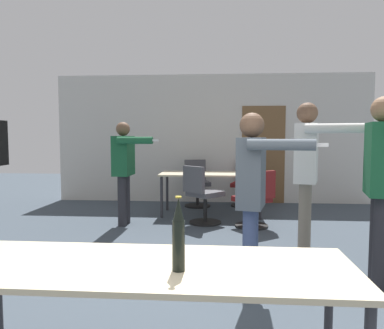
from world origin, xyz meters
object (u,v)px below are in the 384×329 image
object	(u,v)px
person_left_plaid	(384,173)
drink_cup	(239,171)
person_right_polo	(124,164)
office_chair_near_pushed	(245,185)
office_chair_far_right	(202,196)
beer_bottle	(179,236)
person_near_casual	(253,185)
person_center_tall	(307,164)
office_chair_mid_tucked	(197,185)
office_chair_side_rolled	(255,201)

from	to	relation	value
person_left_plaid	drink_cup	world-z (taller)	person_left_plaid
person_right_polo	office_chair_near_pushed	size ratio (longest dim) A/B	1.83
office_chair_far_right	person_right_polo	bearing A→B (deg)	-132.30
beer_bottle	office_chair_near_pushed	bearing A→B (deg)	83.15
person_near_casual	office_chair_far_right	xyz separation A→B (m)	(-0.59, 2.63, -0.55)
person_center_tall	office_chair_mid_tucked	xyz separation A→B (m)	(-1.51, 3.04, -0.67)
office_chair_near_pushed	beer_bottle	world-z (taller)	beer_bottle
office_chair_far_right	office_chair_mid_tucked	size ratio (longest dim) A/B	1.02
person_near_casual	office_chair_far_right	world-z (taller)	person_near_casual
office_chair_near_pushed	office_chair_mid_tucked	bearing A→B (deg)	22.25
person_left_plaid	office_chair_far_right	distance (m)	3.04
drink_cup	office_chair_mid_tucked	bearing A→B (deg)	136.37
person_near_casual	beer_bottle	world-z (taller)	person_near_casual
office_chair_mid_tucked	office_chair_far_right	bearing A→B (deg)	81.99
person_right_polo	office_chair_mid_tucked	bearing A→B (deg)	150.58
office_chair_mid_tucked	beer_bottle	xyz separation A→B (m)	(0.28, -5.70, 0.50)
beer_bottle	drink_cup	size ratio (longest dim) A/B	4.46
beer_bottle	person_left_plaid	bearing A→B (deg)	46.02
office_chair_side_rolled	drink_cup	distance (m)	1.07
person_near_casual	drink_cup	distance (m)	3.42
person_center_tall	beer_bottle	world-z (taller)	person_center_tall
person_near_casual	office_chair_side_rolled	size ratio (longest dim) A/B	1.82
person_right_polo	person_center_tall	size ratio (longest dim) A/B	0.91
person_right_polo	office_chair_mid_tucked	distance (m)	2.06
person_center_tall	person_left_plaid	bearing A→B (deg)	47.19
person_center_tall	office_chair_side_rolled	bearing A→B (deg)	-142.79
office_chair_far_right	office_chair_side_rolled	world-z (taller)	office_chair_far_right
person_left_plaid	office_chair_near_pushed	distance (m)	4.19
person_left_plaid	person_center_tall	distance (m)	1.00
person_right_polo	beer_bottle	world-z (taller)	person_right_polo
person_center_tall	beer_bottle	bearing A→B (deg)	-8.10
person_right_polo	office_chair_side_rolled	xyz separation A→B (m)	(2.07, -0.06, -0.57)
person_left_plaid	office_chair_near_pushed	xyz separation A→B (m)	(-1.04, 4.00, -0.67)
person_left_plaid	beer_bottle	size ratio (longest dim) A/B	4.75
drink_cup	office_chair_far_right	bearing A→B (deg)	-128.53
office_chair_far_right	drink_cup	size ratio (longest dim) A/B	11.18
office_chair_mid_tucked	office_chair_side_rolled	xyz separation A→B (m)	(1.02, -1.74, -0.02)
person_left_plaid	office_chair_mid_tucked	xyz separation A→B (m)	(-2.02, 3.90, -0.64)
office_chair_far_right	beer_bottle	world-z (taller)	beer_bottle
person_center_tall	beer_bottle	xyz separation A→B (m)	(-1.23, -2.66, -0.17)
person_near_casual	office_chair_near_pushed	world-z (taller)	person_near_casual
person_left_plaid	person_near_casual	distance (m)	1.28
person_center_tall	office_chair_near_pushed	distance (m)	3.26
person_near_casual	office_chair_side_rolled	distance (m)	2.53
office_chair_near_pushed	office_chair_far_right	world-z (taller)	office_chair_far_right
beer_bottle	office_chair_mid_tucked	bearing A→B (deg)	92.81
person_left_plaid	office_chair_side_rolled	size ratio (longest dim) A/B	2.00
office_chair_near_pushed	drink_cup	size ratio (longest dim) A/B	10.61
person_near_casual	person_center_tall	bearing A→B (deg)	160.48
office_chair_near_pushed	beer_bottle	distance (m)	5.87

